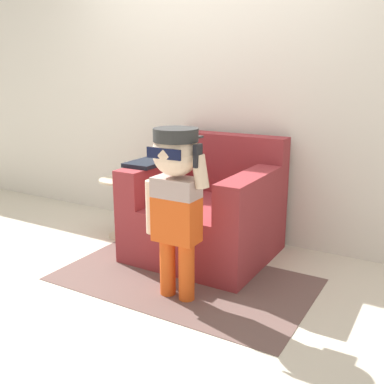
% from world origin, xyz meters
% --- Properties ---
extents(ground_plane, '(10.00, 10.00, 0.00)m').
position_xyz_m(ground_plane, '(0.00, 0.00, 0.00)').
color(ground_plane, beige).
extents(wall_back, '(10.00, 0.05, 2.60)m').
position_xyz_m(wall_back, '(0.00, 0.65, 1.30)').
color(wall_back, silver).
rests_on(wall_back, ground_plane).
extents(armchair, '(1.00, 0.92, 0.89)m').
position_xyz_m(armchair, '(0.22, 0.15, 0.33)').
color(armchair, maroon).
rests_on(armchair, ground_plane).
extents(person_child, '(0.43, 0.33, 1.06)m').
position_xyz_m(person_child, '(0.40, -0.57, 0.71)').
color(person_child, '#E05119').
rests_on(person_child, ground_plane).
extents(side_table, '(0.33, 0.33, 0.51)m').
position_xyz_m(side_table, '(-0.58, 0.09, 0.31)').
color(side_table, beige).
rests_on(side_table, ground_plane).
extents(rug, '(1.71, 0.99, 0.01)m').
position_xyz_m(rug, '(0.31, -0.35, 0.00)').
color(rug, brown).
rests_on(rug, ground_plane).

